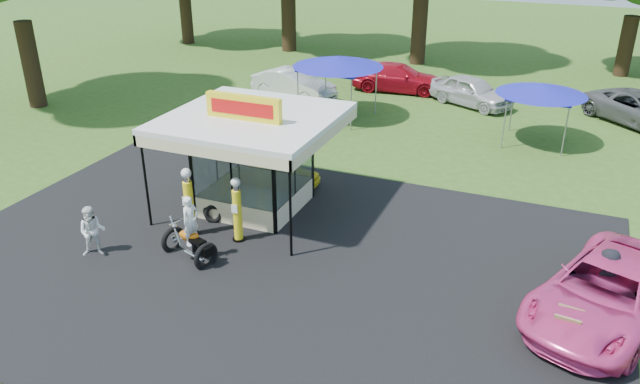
# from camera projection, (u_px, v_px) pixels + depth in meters

# --- Properties ---
(ground) EXTENTS (120.00, 120.00, 0.00)m
(ground) POSITION_uv_depth(u_px,v_px,m) (235.00, 295.00, 16.92)
(ground) COLOR #325219
(ground) RESTS_ON ground
(asphalt_apron) EXTENTS (20.00, 14.00, 0.04)m
(asphalt_apron) POSITION_uv_depth(u_px,v_px,m) (268.00, 259.00, 18.59)
(asphalt_apron) COLOR black
(asphalt_apron) RESTS_ON ground
(gas_station_kiosk) EXTENTS (5.40, 5.40, 4.18)m
(gas_station_kiosk) POSITION_uv_depth(u_px,v_px,m) (254.00, 160.00, 21.05)
(gas_station_kiosk) COLOR white
(gas_station_kiosk) RESTS_ON ground
(gas_pump_left) EXTENTS (0.43, 0.43, 2.33)m
(gas_pump_left) POSITION_uv_depth(u_px,v_px,m) (189.00, 204.00, 19.51)
(gas_pump_left) COLOR black
(gas_pump_left) RESTS_ON ground
(gas_pump_right) EXTENTS (0.40, 0.40, 2.17)m
(gas_pump_right) POSITION_uv_depth(u_px,v_px,m) (237.00, 211.00, 19.23)
(gas_pump_right) COLOR black
(gas_pump_right) RESTS_ON ground
(motorcycle) EXTENTS (1.91, 1.33, 2.17)m
(motorcycle) POSITION_uv_depth(u_px,v_px,m) (191.00, 235.00, 18.28)
(motorcycle) COLOR black
(motorcycle) RESTS_ON ground
(spare_tires) EXTENTS (0.82, 0.65, 0.66)m
(spare_tires) POSITION_uv_depth(u_px,v_px,m) (213.00, 213.00, 20.73)
(spare_tires) COLOR black
(spare_tires) RESTS_ON ground
(a_frame_sign) EXTENTS (0.63, 0.61, 1.08)m
(a_frame_sign) POSITION_uv_depth(u_px,v_px,m) (566.00, 331.00, 14.64)
(a_frame_sign) COLOR #593819
(a_frame_sign) RESTS_ON ground
(kiosk_car) EXTENTS (2.82, 1.13, 0.96)m
(kiosk_car) POSITION_uv_depth(u_px,v_px,m) (283.00, 172.00, 23.44)
(kiosk_car) COLOR yellow
(kiosk_car) RESTS_ON ground
(pink_sedan) EXTENTS (4.57, 6.35, 1.61)m
(pink_sedan) POSITION_uv_depth(u_px,v_px,m) (608.00, 292.00, 15.66)
(pink_sedan) COLOR #E33D8A
(pink_sedan) RESTS_ON ground
(spectator_west) EXTENTS (0.98, 0.93, 1.60)m
(spectator_west) POSITION_uv_depth(u_px,v_px,m) (92.00, 231.00, 18.55)
(spectator_west) COLOR white
(spectator_west) RESTS_ON ground
(spectator_east_a) EXTENTS (1.31, 1.12, 1.75)m
(spectator_east_a) POSITION_uv_depth(u_px,v_px,m) (606.00, 280.00, 16.03)
(spectator_east_a) COLOR black
(spectator_east_a) RESTS_ON ground
(bg_car_a) EXTENTS (4.99, 2.64, 1.56)m
(bg_car_a) POSITION_uv_depth(u_px,v_px,m) (294.00, 84.00, 33.64)
(bg_car_a) COLOR silver
(bg_car_a) RESTS_ON ground
(bg_car_b) EXTENTS (5.42, 2.62, 1.52)m
(bg_car_b) POSITION_uv_depth(u_px,v_px,m) (398.00, 78.00, 34.98)
(bg_car_b) COLOR #B00D1E
(bg_car_b) RESTS_ON ground
(bg_car_c) EXTENTS (4.85, 3.64, 1.54)m
(bg_car_c) POSITION_uv_depth(u_px,v_px,m) (472.00, 91.00, 32.45)
(bg_car_c) COLOR silver
(bg_car_c) RESTS_ON ground
(tent_west) EXTENTS (4.37, 4.37, 3.06)m
(tent_west) POSITION_uv_depth(u_px,v_px,m) (338.00, 62.00, 29.79)
(tent_west) COLOR gray
(tent_west) RESTS_ON ground
(tent_east) EXTENTS (3.82, 3.82, 2.67)m
(tent_east) POSITION_uv_depth(u_px,v_px,m) (542.00, 90.00, 26.65)
(tent_east) COLOR gray
(tent_east) RESTS_ON ground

